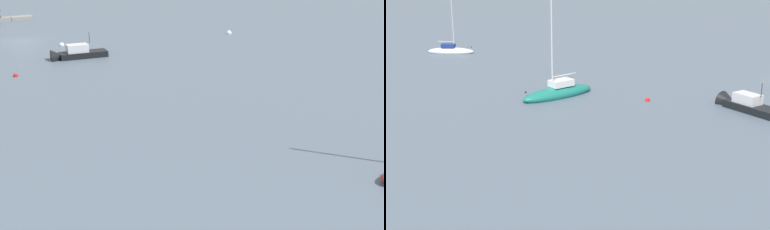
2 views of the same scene
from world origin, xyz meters
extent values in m
ellipsoid|color=#197266|center=(10.02, 22.19, 0.27)|extent=(2.34, 7.71, 1.31)
cube|color=white|center=(10.03, 21.81, 1.23)|extent=(1.36, 2.17, 0.60)
cylinder|color=silver|center=(10.01, 22.80, 5.86)|extent=(0.13, 0.13, 9.87)
cylinder|color=silver|center=(10.03, 21.46, 1.92)|extent=(0.15, 2.68, 0.10)
sphere|color=black|center=(9.95, 25.71, 0.99)|extent=(0.18, 0.18, 0.18)
ellipsoid|color=silver|center=(35.79, 20.69, 0.21)|extent=(5.27, 5.62, 1.03)
cube|color=navy|center=(35.99, 20.92, 0.96)|extent=(1.89, 1.94, 0.47)
cylinder|color=silver|center=(35.47, 20.33, 4.17)|extent=(0.10, 0.10, 6.89)
cylinder|color=silver|center=(36.17, 21.12, 1.50)|extent=(1.45, 1.62, 0.08)
sphere|color=black|center=(33.95, 18.63, 0.77)|extent=(0.14, 0.14, 0.14)
cube|color=black|center=(-3.91, 12.21, 0.21)|extent=(5.06, 2.17, 0.82)
cone|color=black|center=(-1.45, 12.03, 0.21)|extent=(1.85, 1.86, 1.74)
cube|color=silver|center=(-3.32, 12.16, 1.03)|extent=(2.27, 1.53, 0.82)
cube|color=#283847|center=(-2.73, 12.12, 1.07)|extent=(0.19, 1.31, 0.58)
cylinder|color=black|center=(-4.65, 12.26, 2.02)|extent=(0.05, 0.05, 1.15)
sphere|color=red|center=(3.82, 16.74, 0.08)|extent=(0.44, 0.44, 0.44)
camera|label=1|loc=(10.57, 62.21, 11.68)|focal=45.69mm
camera|label=2|loc=(-29.44, 50.45, 13.26)|focal=51.02mm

